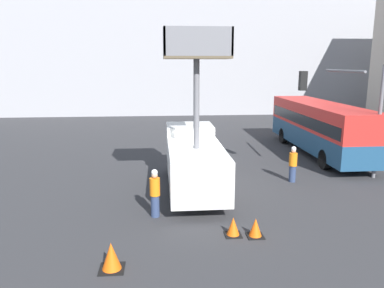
{
  "coord_description": "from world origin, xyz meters",
  "views": [
    {
      "loc": [
        -1.84,
        -16.32,
        5.56
      ],
      "look_at": [
        -0.38,
        0.62,
        1.92
      ],
      "focal_mm": 35.0,
      "sensor_mm": 36.0,
      "label": 1
    }
  ],
  "objects": [
    {
      "name": "traffic_cone_near_truck",
      "position": [
        1.22,
        -5.13,
        0.29
      ],
      "size": [
        0.55,
        0.55,
        0.63
      ],
      "color": "black",
      "rests_on": "ground_plane"
    },
    {
      "name": "ground_plane",
      "position": [
        0.0,
        0.0,
        0.0
      ],
      "size": [
        120.0,
        120.0,
        0.0
      ],
      "primitive_type": "plane",
      "color": "#333335"
    },
    {
      "name": "road_worker_near_truck",
      "position": [
        -2.08,
        -3.19,
        0.91
      ],
      "size": [
        0.38,
        0.38,
        1.82
      ],
      "rotation": [
        0.0,
        0.0,
        3.59
      ],
      "color": "navy",
      "rests_on": "ground_plane"
    },
    {
      "name": "traffic_cone_far_side",
      "position": [
        0.5,
        -4.98,
        0.29
      ],
      "size": [
        0.55,
        0.55,
        0.63
      ],
      "color": "black",
      "rests_on": "ground_plane"
    },
    {
      "name": "traffic_cone_mid_road",
      "position": [
        -3.24,
        -6.77,
        0.37
      ],
      "size": [
        0.69,
        0.69,
        0.79
      ],
      "color": "black",
      "rests_on": "ground_plane"
    },
    {
      "name": "city_bus",
      "position": [
        8.05,
        5.93,
        1.88
      ],
      "size": [
        2.5,
        11.09,
        3.19
      ],
      "rotation": [
        0.0,
        0.0,
        1.49
      ],
      "color": "navy",
      "rests_on": "ground_plane"
    },
    {
      "name": "road_worker_directing",
      "position": [
        4.46,
        0.48,
        0.86
      ],
      "size": [
        0.38,
        0.38,
        1.74
      ],
      "rotation": [
        0.0,
        0.0,
        3.11
      ],
      "color": "navy",
      "rests_on": "ground_plane"
    },
    {
      "name": "utility_truck",
      "position": [
        -0.38,
        -0.25,
        1.55
      ],
      "size": [
        2.58,
        6.95,
        6.91
      ],
      "color": "silver",
      "rests_on": "ground_plane"
    },
    {
      "name": "traffic_light_pole",
      "position": [
        7.25,
        0.82,
        3.82
      ],
      "size": [
        4.14,
        3.89,
        5.54
      ],
      "color": "slate",
      "rests_on": "ground_plane"
    },
    {
      "name": "building_backdrop_far",
      "position": [
        0.0,
        29.52,
        9.62
      ],
      "size": [
        44.0,
        10.0,
        19.23
      ],
      "color": "#9E9EA3",
      "rests_on": "ground_plane"
    }
  ]
}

